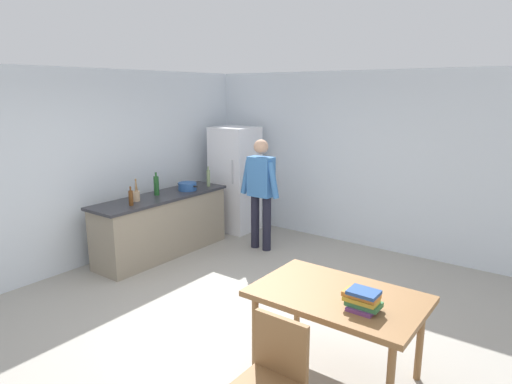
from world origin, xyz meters
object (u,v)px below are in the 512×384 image
object	(u,v)px
refrigerator	(235,179)
bottle_beer_brown	(131,198)
utensil_jar	(136,196)
person	(261,187)
bottle_vinegar_tall	(208,178)
bottle_wine_green	(156,185)
book_stack	(362,300)
cooking_pot	(187,186)
dining_table	(338,302)
chair	(272,375)

from	to	relation	value
refrigerator	bottle_beer_brown	xyz separation A→B (m)	(0.02, -2.23, 0.11)
utensil_jar	bottle_beer_brown	distance (m)	0.24
person	bottle_vinegar_tall	xyz separation A→B (m)	(-0.93, -0.15, 0.06)
person	bottle_wine_green	bearing A→B (deg)	-136.47
refrigerator	book_stack	distance (m)	4.57
cooking_pot	utensil_jar	bearing A→B (deg)	-94.94
dining_table	book_stack	bearing A→B (deg)	-27.64
dining_table	person	bearing A→B (deg)	137.59
book_stack	refrigerator	bearing A→B (deg)	141.49
refrigerator	utensil_jar	bearing A→B (deg)	-93.48
dining_table	cooking_pot	size ratio (longest dim) A/B	3.50
book_stack	chair	bearing A→B (deg)	-108.36
chair	cooking_pot	world-z (taller)	cooking_pot
bottle_beer_brown	book_stack	size ratio (longest dim) A/B	0.90
utensil_jar	bottle_beer_brown	bearing A→B (deg)	-54.01
chair	bottle_vinegar_tall	size ratio (longest dim) A/B	2.84
chair	utensil_jar	distance (m)	3.82
dining_table	cooking_pot	distance (m)	3.71
cooking_pot	bottle_wine_green	xyz separation A→B (m)	(-0.13, -0.50, 0.09)
refrigerator	bottle_wine_green	distance (m)	1.63
chair	bottle_wine_green	xyz separation A→B (m)	(-3.47, 2.05, 0.51)
person	bottle_beer_brown	size ratio (longest dim) A/B	6.54
cooking_pot	bottle_vinegar_tall	bearing A→B (deg)	81.01
dining_table	book_stack	world-z (taller)	book_stack
dining_table	utensil_jar	size ratio (longest dim) A/B	4.37
cooking_pot	book_stack	xyz separation A→B (m)	(3.62, -1.73, -0.13)
chair	utensil_jar	xyz separation A→B (m)	(-3.42, 1.64, 0.44)
bottle_wine_green	person	bearing A→B (deg)	43.53
person	dining_table	bearing A→B (deg)	-42.41
utensil_jar	bottle_wine_green	xyz separation A→B (m)	(-0.05, 0.41, 0.07)
person	bottle_wine_green	world-z (taller)	person
bottle_vinegar_tall	book_stack	bearing A→B (deg)	-31.05
person	dining_table	world-z (taller)	person
bottle_wine_green	book_stack	bearing A→B (deg)	-18.12
person	bottle_vinegar_tall	bearing A→B (deg)	-170.81
utensil_jar	bottle_wine_green	bearing A→B (deg)	96.44
chair	bottle_beer_brown	size ratio (longest dim) A/B	3.50
refrigerator	utensil_jar	xyz separation A→B (m)	(-0.12, -2.03, 0.08)
bottle_wine_green	bottle_beer_brown	distance (m)	0.64
person	bottle_beer_brown	xyz separation A→B (m)	(-0.93, -1.67, 0.03)
cooking_pot	bottle_vinegar_tall	size ratio (longest dim) A/B	1.25
refrigerator	utensil_jar	size ratio (longest dim) A/B	5.62
chair	bottle_beer_brown	world-z (taller)	bottle_beer_brown
utensil_jar	bottle_vinegar_tall	distance (m)	1.34
refrigerator	cooking_pot	xyz separation A→B (m)	(-0.04, -1.11, 0.06)
chair	bottle_wine_green	size ratio (longest dim) A/B	2.68
utensil_jar	bottle_wine_green	distance (m)	0.42
person	chair	bearing A→B (deg)	-52.97
bottle_vinegar_tall	bottle_wine_green	xyz separation A→B (m)	(-0.19, -0.91, 0.01)
refrigerator	bottle_wine_green	bearing A→B (deg)	-96.02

